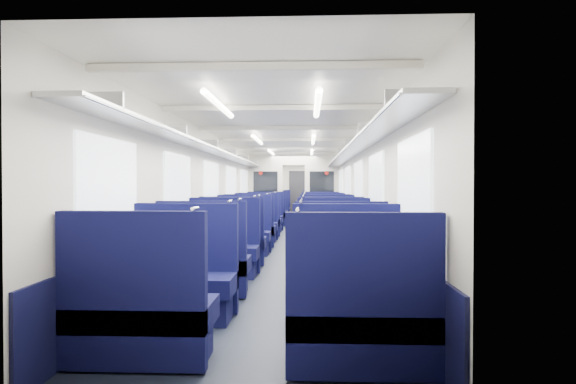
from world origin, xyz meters
The scene contains 41 objects.
floor centered at (0.00, 0.00, 0.00)m, with size 2.80×18.00×0.01m, color black.
ceiling centered at (0.00, 0.00, 2.35)m, with size 2.80×18.00×0.01m, color white.
wall_left centered at (-1.40, 0.00, 1.18)m, with size 0.02×18.00×2.35m, color beige.
dado_left centered at (-1.39, 0.00, 0.35)m, with size 0.03×17.90×0.70m, color #0F1033.
wall_right centered at (1.40, 0.00, 1.18)m, with size 0.02×18.00×2.35m, color beige.
dado_right centered at (1.39, 0.00, 0.35)m, with size 0.03×17.90×0.70m, color #0F1033.
wall_far centered at (0.00, 9.00, 1.18)m, with size 2.80×0.02×2.35m, color beige.
luggage_rack_left centered at (-1.21, 0.00, 1.97)m, with size 0.36×17.40×0.18m.
luggage_rack_right centered at (1.21, 0.00, 1.97)m, with size 0.36×17.40×0.18m.
windows centered at (0.00, -0.46, 1.42)m, with size 2.78×15.60×0.75m.
ceiling_fittings centered at (0.00, -0.26, 2.29)m, with size 2.70×16.06×0.11m.
end_door centered at (0.00, 8.94, 1.00)m, with size 0.75×0.06×2.00m, color black.
bulkhead centered at (0.00, 2.94, 1.23)m, with size 2.80×0.10×2.35m.
seat_0 centered at (-0.83, -8.26, 0.37)m, with size 1.08×0.60×1.21m.
seat_1 centered at (0.83, -8.36, 0.37)m, with size 1.08×0.60×1.21m.
seat_2 centered at (-0.83, -7.03, 0.37)m, with size 1.08×0.60×1.21m.
seat_3 centered at (0.83, -7.12, 0.37)m, with size 1.08×0.60×1.21m.
seat_4 centered at (-0.83, -6.03, 0.37)m, with size 1.08×0.60×1.21m.
seat_5 centered at (0.83, -6.08, 0.37)m, with size 1.08×0.60×1.21m.
seat_6 centered at (-0.83, -4.76, 0.37)m, with size 1.08×0.60×1.21m.
seat_7 centered at (0.83, -4.84, 0.37)m, with size 1.08×0.60×1.21m.
seat_8 centered at (-0.83, -3.80, 0.37)m, with size 1.08×0.60×1.21m.
seat_9 centered at (0.83, -3.75, 0.37)m, with size 1.08×0.60×1.21m.
seat_10 centered at (-0.83, -2.52, 0.37)m, with size 1.08×0.60×1.21m.
seat_11 centered at (0.83, -2.46, 0.37)m, with size 1.08×0.60×1.21m.
seat_12 centered at (-0.83, -1.45, 0.37)m, with size 1.08×0.60×1.21m.
seat_13 centered at (0.83, -1.39, 0.37)m, with size 1.08×0.60×1.21m.
seat_14 centered at (-0.83, -0.33, 0.37)m, with size 1.08×0.60×1.21m.
seat_15 centered at (0.83, -0.13, 0.37)m, with size 1.08×0.60×1.21m.
seat_16 centered at (-0.83, 0.81, 0.37)m, with size 1.08×0.60×1.21m.
seat_17 centered at (0.83, 1.00, 0.37)m, with size 1.08×0.60×1.21m.
seat_18 centered at (-0.83, 2.12, 0.37)m, with size 1.08×0.60×1.21m.
seat_19 centered at (0.83, 2.05, 0.37)m, with size 1.08×0.60×1.21m.
seat_20 centered at (-0.83, 4.03, 0.37)m, with size 1.08×0.60×1.21m.
seat_21 centered at (0.83, 4.17, 0.37)m, with size 1.08×0.60×1.21m.
seat_22 centered at (-0.83, 5.27, 0.37)m, with size 1.08×0.60×1.21m.
seat_23 centered at (0.83, 5.34, 0.37)m, with size 1.08×0.60×1.21m.
seat_24 centered at (-0.83, 6.51, 0.37)m, with size 1.08×0.60×1.21m.
seat_25 centered at (0.83, 6.52, 0.37)m, with size 1.08×0.60×1.21m.
seat_26 centered at (-0.83, 7.62, 0.37)m, with size 1.08×0.60×1.21m.
seat_27 centered at (0.83, 7.69, 0.37)m, with size 1.08×0.60×1.21m.
Camera 1 is at (0.44, -11.77, 1.36)m, focal length 29.44 mm.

